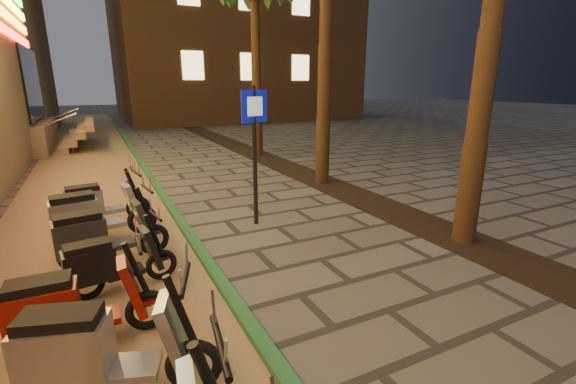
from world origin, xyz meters
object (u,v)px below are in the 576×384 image
scooter_7 (108,263)px  scooter_9 (92,215)px  scooter_8 (99,235)px  scooter_10 (98,202)px  scooter_5 (98,351)px  pedestrian_sign (255,137)px  scooter_6 (70,307)px

scooter_7 → scooter_9: scooter_9 is taller
scooter_8 → scooter_10: scooter_8 is taller
scooter_5 → scooter_8: (0.08, 2.99, -0.00)m
pedestrian_sign → scooter_5: size_ratio=1.63×
scooter_6 → scooter_8: (0.33, 2.04, 0.03)m
scooter_5 → scooter_10: (0.09, 5.05, -0.04)m
scooter_8 → scooter_7: bearing=-93.2°
pedestrian_sign → scooter_8: bearing=175.2°
scooter_10 → pedestrian_sign: bearing=-31.6°
pedestrian_sign → scooter_10: (-2.90, 1.36, -1.31)m
scooter_8 → scooter_9: size_ratio=0.96×
scooter_9 → pedestrian_sign: bearing=-15.6°
scooter_6 → scooter_8: scooter_8 is taller
scooter_5 → scooter_7: scooter_5 is taller
scooter_9 → scooter_10: scooter_9 is taller
scooter_5 → scooter_10: scooter_5 is taller
scooter_6 → scooter_7: 1.15m
scooter_6 → scooter_10: scooter_6 is taller
scooter_7 → scooter_9: size_ratio=0.83×
pedestrian_sign → scooter_6: size_ratio=1.73×
scooter_9 → scooter_10: 1.01m
scooter_7 → pedestrian_sign: bearing=21.7°
scooter_6 → scooter_9: 3.10m
scooter_6 → scooter_8: 2.07m
scooter_5 → scooter_10: bearing=106.8°
scooter_7 → scooter_10: 3.03m
scooter_5 → scooter_6: scooter_5 is taller
scooter_7 → scooter_6: bearing=-120.0°
pedestrian_sign → scooter_7: (-2.83, -1.67, -1.35)m
scooter_6 → scooter_10: (0.34, 4.10, -0.00)m
scooter_9 → scooter_10: (0.10, 1.01, -0.06)m
scooter_5 → scooter_6: (-0.25, 0.95, -0.03)m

